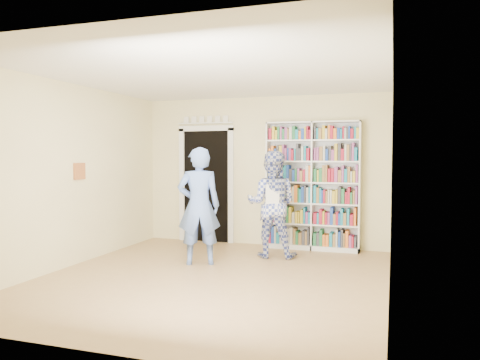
{
  "coord_description": "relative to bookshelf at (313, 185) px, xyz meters",
  "views": [
    {
      "loc": [
        2.27,
        -5.74,
        1.64
      ],
      "look_at": [
        0.09,
        0.9,
        1.27
      ],
      "focal_mm": 35.0,
      "sensor_mm": 36.0,
      "label": 1
    }
  ],
  "objects": [
    {
      "name": "floor",
      "position": [
        -0.95,
        -2.34,
        -1.12
      ],
      "size": [
        5.0,
        5.0,
        0.0
      ],
      "primitive_type": "plane",
      "color": "#A2794E",
      "rests_on": "ground"
    },
    {
      "name": "ceiling",
      "position": [
        -0.95,
        -2.34,
        1.58
      ],
      "size": [
        5.0,
        5.0,
        0.0
      ],
      "primitive_type": "plane",
      "rotation": [
        3.14,
        0.0,
        0.0
      ],
      "color": "white",
      "rests_on": "wall_back"
    },
    {
      "name": "wall_back",
      "position": [
        -0.95,
        0.16,
        0.23
      ],
      "size": [
        4.5,
        0.0,
        4.5
      ],
      "primitive_type": "plane",
      "rotation": [
        1.57,
        0.0,
        0.0
      ],
      "color": "#F5EAA9",
      "rests_on": "floor"
    },
    {
      "name": "wall_left",
      "position": [
        -3.2,
        -2.34,
        0.23
      ],
      "size": [
        0.0,
        5.0,
        5.0
      ],
      "primitive_type": "plane",
      "rotation": [
        1.57,
        0.0,
        1.57
      ],
      "color": "#F5EAA9",
      "rests_on": "floor"
    },
    {
      "name": "wall_right",
      "position": [
        1.3,
        -2.34,
        0.23
      ],
      "size": [
        0.0,
        5.0,
        5.0
      ],
      "primitive_type": "plane",
      "rotation": [
        1.57,
        0.0,
        -1.57
      ],
      "color": "#F5EAA9",
      "rests_on": "floor"
    },
    {
      "name": "bookshelf",
      "position": [
        0.0,
        0.0,
        0.0
      ],
      "size": [
        1.62,
        0.3,
        2.22
      ],
      "rotation": [
        0.0,
        0.0,
        0.28
      ],
      "color": "white",
      "rests_on": "floor"
    },
    {
      "name": "doorway",
      "position": [
        -2.05,
        0.13,
        0.06
      ],
      "size": [
        1.1,
        0.08,
        2.43
      ],
      "color": "black",
      "rests_on": "floor"
    },
    {
      "name": "wall_art",
      "position": [
        -3.18,
        -2.14,
        0.28
      ],
      "size": [
        0.03,
        0.25,
        0.25
      ],
      "primitive_type": "cube",
      "color": "brown",
      "rests_on": "wall_left"
    },
    {
      "name": "man_blue",
      "position": [
        -1.44,
        -1.65,
        -0.24
      ],
      "size": [
        0.76,
        0.64,
        1.76
      ],
      "primitive_type": "imported",
      "rotation": [
        0.0,
        0.0,
        3.56
      ],
      "color": "#5D7ED0",
      "rests_on": "floor"
    },
    {
      "name": "man_plaid",
      "position": [
        -0.53,
        -0.81,
        -0.27
      ],
      "size": [
        0.89,
        0.72,
        1.71
      ],
      "primitive_type": "imported",
      "rotation": [
        0.0,
        0.0,
        3.23
      ],
      "color": "#314097",
      "rests_on": "floor"
    },
    {
      "name": "paper_sheet",
      "position": [
        -0.45,
        -1.06,
        -0.09
      ],
      "size": [
        0.19,
        0.11,
        0.31
      ],
      "primitive_type": "cube",
      "rotation": [
        0.0,
        0.0,
        0.5
      ],
      "color": "white",
      "rests_on": "man_plaid"
    }
  ]
}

